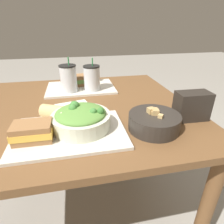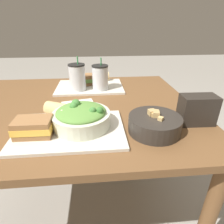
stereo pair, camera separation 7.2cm
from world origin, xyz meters
name	(u,v)px [view 2 (the right image)]	position (x,y,z in m)	size (l,w,h in m)	color
ground_plane	(85,206)	(0.00, 0.00, 0.00)	(12.00, 12.00, 0.00)	gray
dining_table	(78,122)	(0.00, 0.00, 0.67)	(1.20, 1.00, 0.77)	brown
tray_near	(69,130)	(0.00, -0.26, 0.78)	(0.42, 0.29, 0.01)	beige
tray_far	(90,87)	(0.07, 0.27, 0.78)	(0.42, 0.29, 0.01)	beige
salad_bowl	(81,116)	(0.04, -0.24, 0.83)	(0.23, 0.23, 0.10)	beige
soup_bowl	(155,123)	(0.33, -0.29, 0.81)	(0.20, 0.20, 0.09)	#2D2823
sandwich_near	(34,127)	(-0.12, -0.29, 0.82)	(0.14, 0.09, 0.06)	olive
baguette_near	(64,110)	(-0.04, -0.15, 0.81)	(0.17, 0.12, 0.06)	tan
sandwich_far	(86,80)	(0.04, 0.30, 0.82)	(0.15, 0.12, 0.06)	olive
baguette_far	(97,77)	(0.12, 0.38, 0.81)	(0.17, 0.08, 0.06)	tan
drink_cup_dark	(78,78)	(0.00, 0.20, 0.86)	(0.10, 0.10, 0.20)	silver
drink_cup_red	(100,78)	(0.13, 0.20, 0.85)	(0.10, 0.10, 0.19)	silver
chip_bag	(197,110)	(0.52, -0.24, 0.83)	(0.14, 0.08, 0.12)	#28231E
napkin_folded	(78,104)	(0.01, 0.00, 0.77)	(0.18, 0.15, 0.00)	silver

